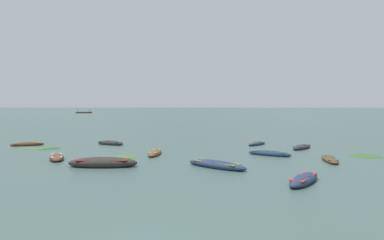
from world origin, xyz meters
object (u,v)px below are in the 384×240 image
(rowboat_3, at_px, (110,143))
(rowboat_1, at_px, (57,157))
(rowboat_4, at_px, (304,180))
(rowboat_10, at_px, (27,144))
(rowboat_8, at_px, (155,153))
(rowboat_5, at_px, (330,159))
(rowboat_11, at_px, (257,144))
(rowboat_6, at_px, (269,154))
(rowboat_9, at_px, (216,165))
(rowboat_7, at_px, (302,147))
(ferry_0, at_px, (84,112))
(rowboat_0, at_px, (103,163))

(rowboat_3, bearing_deg, rowboat_1, -101.92)
(rowboat_4, relative_size, rowboat_10, 1.08)
(rowboat_8, bearing_deg, rowboat_1, -162.78)
(rowboat_5, bearing_deg, rowboat_11, 106.48)
(rowboat_6, height_order, rowboat_9, rowboat_9)
(rowboat_3, distance_m, rowboat_6, 16.16)
(rowboat_1, xyz_separation_m, rowboat_7, (20.18, 5.48, -0.01))
(rowboat_7, distance_m, rowboat_9, 12.67)
(rowboat_1, bearing_deg, rowboat_9, -17.60)
(rowboat_8, xyz_separation_m, rowboat_10, (-13.06, 6.68, -0.01))
(rowboat_9, height_order, rowboat_10, rowboat_9)
(rowboat_6, bearing_deg, rowboat_10, 161.57)
(rowboat_3, height_order, rowboat_9, rowboat_9)
(rowboat_10, distance_m, ferry_0, 165.03)
(rowboat_0, xyz_separation_m, rowboat_10, (-10.12, 11.83, -0.10))
(rowboat_10, bearing_deg, rowboat_3, 3.44)
(rowboat_7, bearing_deg, rowboat_6, -135.44)
(rowboat_6, height_order, ferry_0, ferry_0)
(rowboat_5, xyz_separation_m, rowboat_10, (-25.76, 10.16, 0.01))
(rowboat_8, distance_m, rowboat_9, 7.21)
(rowboat_0, distance_m, rowboat_5, 15.72)
(rowboat_8, height_order, rowboat_11, rowboat_8)
(rowboat_4, distance_m, rowboat_8, 13.12)
(rowboat_0, xyz_separation_m, rowboat_4, (11.26, -4.99, -0.08))
(ferry_0, bearing_deg, rowboat_6, -69.62)
(ferry_0, bearing_deg, rowboat_11, -68.59)
(rowboat_8, bearing_deg, rowboat_6, -4.48)
(rowboat_4, relative_size, rowboat_11, 1.25)
(rowboat_3, relative_size, rowboat_6, 0.96)
(rowboat_0, distance_m, rowboat_11, 17.17)
(rowboat_0, xyz_separation_m, rowboat_7, (16.14, 8.47, -0.09))
(rowboat_1, relative_size, rowboat_7, 0.99)
(rowboat_0, distance_m, rowboat_1, 5.02)
(rowboat_6, bearing_deg, rowboat_0, -159.78)
(rowboat_8, bearing_deg, rowboat_3, 124.98)
(rowboat_0, bearing_deg, rowboat_10, 130.56)
(rowboat_4, height_order, rowboat_6, rowboat_4)
(rowboat_7, relative_size, ferry_0, 0.34)
(rowboat_0, xyz_separation_m, rowboat_1, (-4.03, 2.99, -0.08))
(rowboat_5, bearing_deg, ferry_0, 111.13)
(rowboat_5, relative_size, rowboat_7, 1.16)
(rowboat_6, relative_size, rowboat_7, 1.05)
(rowboat_4, distance_m, rowboat_11, 16.60)
(rowboat_5, relative_size, rowboat_8, 1.07)
(rowboat_3, bearing_deg, rowboat_10, -176.56)
(rowboat_3, relative_size, rowboat_9, 0.81)
(rowboat_9, bearing_deg, rowboat_7, 45.70)
(rowboat_9, xyz_separation_m, ferry_0, (-57.46, 172.52, 0.27))
(rowboat_8, distance_m, rowboat_11, 11.67)
(rowboat_0, xyz_separation_m, rowboat_11, (12.71, 11.54, -0.10))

